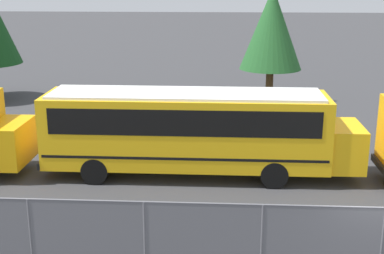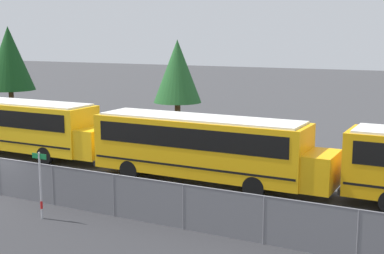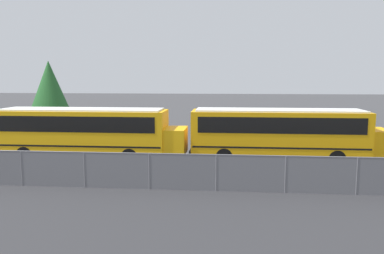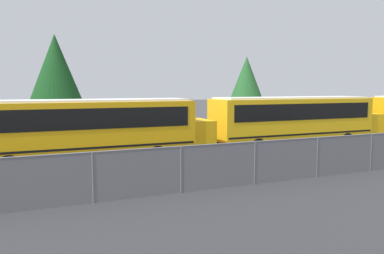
% 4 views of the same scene
% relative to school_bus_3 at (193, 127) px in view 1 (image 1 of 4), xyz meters
% --- Properties ---
extents(fence, '(111.02, 0.07, 1.72)m').
position_rel_school_bus_3_xyz_m(fence, '(5.27, -6.43, -1.04)').
color(fence, '#9EA0A5').
rests_on(fence, ground_plane).
extents(school_bus_3, '(11.84, 2.55, 3.22)m').
position_rel_school_bus_3_xyz_m(school_bus_3, '(0.00, 0.00, 0.00)').
color(school_bus_3, yellow).
rests_on(school_bus_3, ground_plane).
extents(tree_2, '(3.62, 3.62, 6.76)m').
position_rel_school_bus_3_xyz_m(tree_2, '(3.86, 12.32, 2.47)').
color(tree_2, '#51381E').
rests_on(tree_2, ground_plane).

